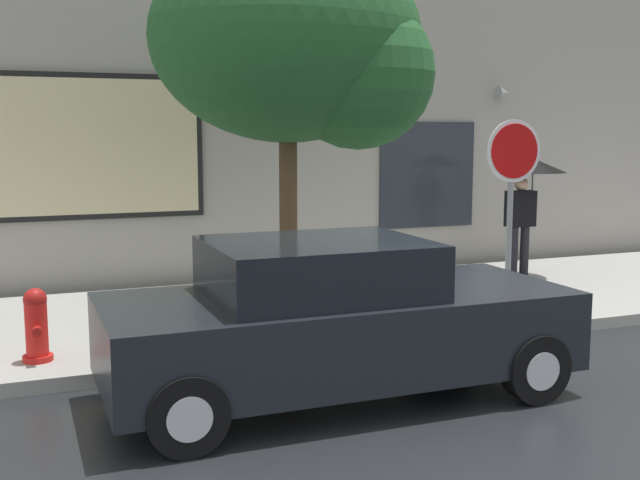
% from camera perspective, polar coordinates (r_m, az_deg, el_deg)
% --- Properties ---
extents(ground_plane, '(60.00, 60.00, 0.00)m').
position_cam_1_polar(ground_plane, '(7.71, 6.13, -10.55)').
color(ground_plane, black).
extents(sidewalk, '(20.00, 4.00, 0.15)m').
position_cam_1_polar(sidewalk, '(10.34, -1.62, -5.28)').
color(sidewalk, '#A3A099').
rests_on(sidewalk, ground).
extents(building_facade, '(20.00, 0.67, 7.00)m').
position_cam_1_polar(building_facade, '(12.48, -5.77, 12.71)').
color(building_facade, '#9E998E').
rests_on(building_facade, ground).
extents(parked_car, '(4.28, 1.86, 1.47)m').
position_cam_1_polar(parked_car, '(7.18, 1.06, -5.92)').
color(parked_car, black).
rests_on(parked_car, ground).
extents(fire_hydrant, '(0.30, 0.44, 0.75)m').
position_cam_1_polar(fire_hydrant, '(8.34, -20.05, -5.91)').
color(fire_hydrant, red).
rests_on(fire_hydrant, sidewalk).
extents(pedestrian_with_umbrella, '(1.04, 1.04, 1.87)m').
position_cam_1_polar(pedestrian_with_umbrella, '(12.75, 15.07, 4.17)').
color(pedestrian_with_umbrella, black).
rests_on(pedestrian_with_umbrella, sidewalk).
extents(street_tree, '(3.25, 2.76, 4.59)m').
position_cam_1_polar(street_tree, '(9.40, -1.33, 14.00)').
color(street_tree, '#4C3823').
rests_on(street_tree, sidewalk).
extents(stop_sign, '(0.76, 0.10, 2.44)m').
position_cam_1_polar(stop_sign, '(9.77, 13.90, 4.37)').
color(stop_sign, gray).
rests_on(stop_sign, sidewalk).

